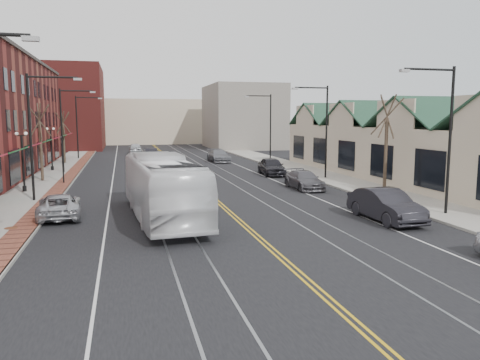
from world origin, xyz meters
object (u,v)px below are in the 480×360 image
parked_car_b (385,205)px  parked_suv (59,206)px  parked_car_c (304,180)px  parked_car_d (272,166)px  transit_bus (162,187)px

parked_car_b → parked_suv: bearing=161.8°
parked_car_c → parked_car_d: (0.23, 8.77, 0.14)m
transit_bus → parked_car_c: bearing=-149.2°
transit_bus → parked_car_d: transit_bus is taller
parked_suv → parked_car_b: (16.80, -5.00, 0.19)m
parked_car_c → transit_bus: bearing=-145.1°
transit_bus → parked_car_c: 13.90m
parked_car_b → transit_bus: bearing=161.4°
parked_suv → parked_car_d: size_ratio=0.97×
parked_suv → parked_car_b: bearing=158.2°
transit_bus → parked_car_b: bearing=158.9°
parked_car_b → parked_car_c: size_ratio=1.07×
transit_bus → parked_suv: size_ratio=2.58×
transit_bus → parked_suv: transit_bus is taller
parked_suv → parked_car_b: 17.53m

